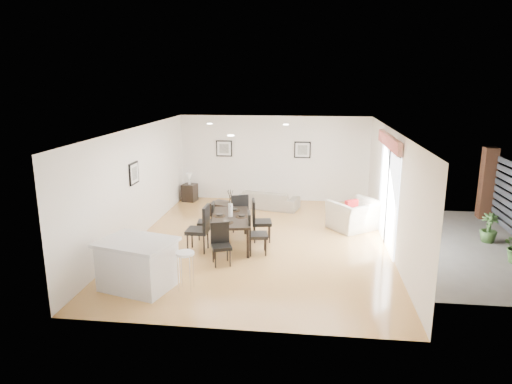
# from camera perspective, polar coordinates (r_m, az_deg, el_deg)

# --- Properties ---
(ground) EXTENTS (8.00, 8.00, 0.00)m
(ground) POSITION_cam_1_polar(r_m,az_deg,el_deg) (11.05, 0.49, -6.23)
(ground) COLOR tan
(ground) RESTS_ON ground
(wall_back) EXTENTS (6.00, 0.04, 2.70)m
(wall_back) POSITION_cam_1_polar(r_m,az_deg,el_deg) (14.56, 2.25, 4.20)
(wall_back) COLOR white
(wall_back) RESTS_ON ground
(wall_front) EXTENTS (6.00, 0.04, 2.70)m
(wall_front) POSITION_cam_1_polar(r_m,az_deg,el_deg) (6.86, -3.22, -7.04)
(wall_front) COLOR white
(wall_front) RESTS_ON ground
(wall_left) EXTENTS (0.04, 8.00, 2.70)m
(wall_left) POSITION_cam_1_polar(r_m,az_deg,el_deg) (11.38, -14.69, 1.00)
(wall_left) COLOR white
(wall_left) RESTS_ON ground
(wall_right) EXTENTS (0.04, 8.00, 2.70)m
(wall_right) POSITION_cam_1_polar(r_m,az_deg,el_deg) (10.76, 16.59, 0.14)
(wall_right) COLOR white
(wall_right) RESTS_ON ground
(ceiling) EXTENTS (6.00, 8.00, 0.02)m
(ceiling) POSITION_cam_1_polar(r_m,az_deg,el_deg) (10.43, 0.52, 7.84)
(ceiling) COLOR white
(ceiling) RESTS_ON wall_back
(sofa) EXTENTS (1.95, 1.15, 0.54)m
(sofa) POSITION_cam_1_polar(r_m,az_deg,el_deg) (13.81, 1.53, -0.93)
(sofa) COLOR gray
(sofa) RESTS_ON ground
(armchair) EXTENTS (1.56, 1.53, 0.76)m
(armchair) POSITION_cam_1_polar(r_m,az_deg,el_deg) (12.10, 12.26, -2.84)
(armchair) COLOR beige
(armchair) RESTS_ON ground
(courtyard_plant_b) EXTENTS (0.48, 0.48, 0.70)m
(courtyard_plant_b) POSITION_cam_1_polar(r_m,az_deg,el_deg) (12.25, 27.10, -4.03)
(courtyard_plant_b) COLOR #3B5C27
(courtyard_plant_b) RESTS_ON ground
(dining_table) EXTENTS (1.14, 1.84, 0.71)m
(dining_table) POSITION_cam_1_polar(r_m,az_deg,el_deg) (10.61, -3.19, -3.44)
(dining_table) COLOR black
(dining_table) RESTS_ON ground
(dining_chair_wnear) EXTENTS (0.49, 0.49, 1.07)m
(dining_chair_wnear) POSITION_cam_1_polar(r_m,az_deg,el_deg) (10.35, -6.84, -4.24)
(dining_chair_wnear) COLOR black
(dining_chair_wnear) RESTS_ON ground
(dining_chair_wfar) EXTENTS (0.45, 0.45, 0.90)m
(dining_chair_wfar) POSITION_cam_1_polar(r_m,az_deg,el_deg) (11.18, -5.87, -3.32)
(dining_chair_wfar) COLOR black
(dining_chair_wfar) RESTS_ON ground
(dining_chair_enear) EXTENTS (0.50, 0.50, 0.96)m
(dining_chair_enear) POSITION_cam_1_polar(r_m,az_deg,el_deg) (10.14, -0.25, -4.87)
(dining_chair_enear) COLOR black
(dining_chair_enear) RESTS_ON ground
(dining_chair_efar) EXTENTS (0.53, 0.53, 1.02)m
(dining_chair_efar) POSITION_cam_1_polar(r_m,az_deg,el_deg) (10.94, 0.28, -3.28)
(dining_chair_efar) COLOR black
(dining_chair_efar) RESTS_ON ground
(dining_chair_head) EXTENTS (0.51, 0.51, 0.88)m
(dining_chair_head) POSITION_cam_1_polar(r_m,az_deg,el_deg) (9.67, -4.44, -6.15)
(dining_chair_head) COLOR black
(dining_chair_head) RESTS_ON ground
(dining_chair_foot) EXTENTS (0.57, 0.57, 0.98)m
(dining_chair_foot) POSITION_cam_1_polar(r_m,az_deg,el_deg) (11.64, -2.13, -2.33)
(dining_chair_foot) COLOR black
(dining_chair_foot) RESTS_ON ground
(vase) EXTENTS (0.83, 1.26, 0.64)m
(vase) POSITION_cam_1_polar(r_m,az_deg,el_deg) (10.52, -3.22, -1.70)
(vase) COLOR white
(vase) RESTS_ON dining_table
(coffee_table) EXTENTS (1.05, 0.82, 0.37)m
(coffee_table) POSITION_cam_1_polar(r_m,az_deg,el_deg) (13.07, -3.64, -2.19)
(coffee_table) COLOR black
(coffee_table) RESTS_ON ground
(side_table) EXTENTS (0.48, 0.48, 0.55)m
(side_table) POSITION_cam_1_polar(r_m,az_deg,el_deg) (14.76, -8.28, -0.07)
(side_table) COLOR black
(side_table) RESTS_ON ground
(table_lamp) EXTENTS (0.19, 0.19, 0.35)m
(table_lamp) POSITION_cam_1_polar(r_m,az_deg,el_deg) (14.64, -8.35, 1.85)
(table_lamp) COLOR white
(table_lamp) RESTS_ON side_table
(cushion) EXTENTS (0.37, 0.33, 0.38)m
(cushion) POSITION_cam_1_polar(r_m,az_deg,el_deg) (11.92, 11.84, -1.86)
(cushion) COLOR maroon
(cushion) RESTS_ON armchair
(kitchen_island) EXTENTS (1.55, 1.34, 0.93)m
(kitchen_island) POSITION_cam_1_polar(r_m,az_deg,el_deg) (8.85, -14.58, -8.69)
(kitchen_island) COLOR silver
(kitchen_island) RESTS_ON ground
(bar_stool) EXTENTS (0.34, 0.34, 0.74)m
(bar_stool) POSITION_cam_1_polar(r_m,az_deg,el_deg) (8.51, -8.84, -8.10)
(bar_stool) COLOR white
(bar_stool) RESTS_ON ground
(framed_print_back_left) EXTENTS (0.52, 0.04, 0.52)m
(framed_print_back_left) POSITION_cam_1_polar(r_m,az_deg,el_deg) (14.70, -4.01, 5.45)
(framed_print_back_left) COLOR black
(framed_print_back_left) RESTS_ON wall_back
(framed_print_back_right) EXTENTS (0.52, 0.04, 0.52)m
(framed_print_back_right) POSITION_cam_1_polar(r_m,az_deg,el_deg) (14.44, 5.83, 5.26)
(framed_print_back_right) COLOR black
(framed_print_back_right) RESTS_ON wall_back
(framed_print_left_wall) EXTENTS (0.04, 0.52, 0.52)m
(framed_print_left_wall) POSITION_cam_1_polar(r_m,az_deg,el_deg) (11.12, -15.01, 2.27)
(framed_print_left_wall) COLOR black
(framed_print_left_wall) RESTS_ON wall_left
(sliding_door) EXTENTS (0.12, 2.70, 2.57)m
(sliding_door) POSITION_cam_1_polar(r_m,az_deg,el_deg) (10.97, 16.22, 2.11)
(sliding_door) COLOR white
(sliding_door) RESTS_ON wall_right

